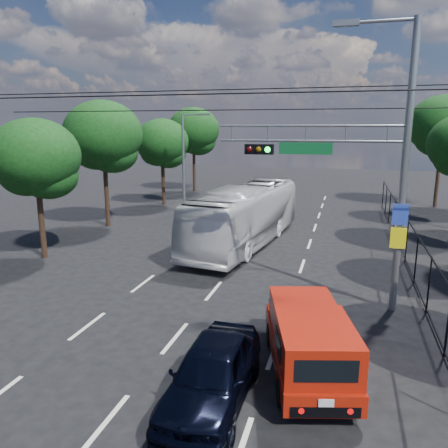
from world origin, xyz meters
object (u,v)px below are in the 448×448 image
(red_pickup, at_px, (308,339))
(white_bus, at_px, (245,215))
(signal_mast, at_px, (366,157))
(navy_hatchback, at_px, (212,373))
(white_van, at_px, (201,217))

(red_pickup, bearing_deg, white_bus, 110.14)
(signal_mast, relative_size, navy_hatchback, 2.24)
(white_van, bearing_deg, white_bus, -46.66)
(red_pickup, height_order, navy_hatchback, red_pickup)
(navy_hatchback, relative_size, white_bus, 0.37)
(white_bus, bearing_deg, signal_mast, -43.73)
(red_pickup, distance_m, white_bus, 12.72)
(signal_mast, relative_size, white_van, 2.05)
(red_pickup, bearing_deg, white_van, 117.92)
(signal_mast, height_order, red_pickup, signal_mast)
(red_pickup, xyz_separation_m, navy_hatchback, (-2.00, -1.79, -0.23))
(white_bus, height_order, white_van, white_bus)
(navy_hatchback, distance_m, white_van, 17.50)
(white_bus, bearing_deg, navy_hatchback, -72.64)
(signal_mast, bearing_deg, white_bus, 128.74)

